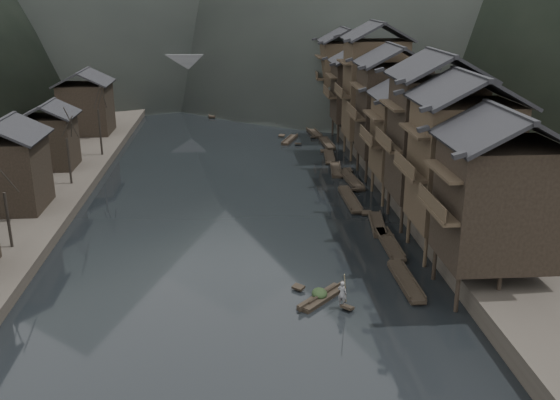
{
  "coord_description": "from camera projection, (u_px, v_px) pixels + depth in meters",
  "views": [
    {
      "loc": [
        0.02,
        -45.86,
        20.05
      ],
      "look_at": [
        3.83,
        5.86,
        2.5
      ],
      "focal_mm": 40.0,
      "sensor_mm": 36.0,
      "label": 1
    }
  ],
  "objects": [
    {
      "name": "moored_sampans",
      "position": [
        344.0,
        176.0,
        69.95
      ],
      "size": [
        2.91,
        60.94,
        0.47
      ],
      "color": "black",
      "rests_on": "water"
    },
    {
      "name": "water",
      "position": [
        238.0,
        254.0,
        49.75
      ],
      "size": [
        300.0,
        300.0,
        0.0
      ],
      "primitive_type": "plane",
      "color": "black",
      "rests_on": "ground"
    },
    {
      "name": "bamboo_pole",
      "position": [
        347.0,
        254.0,
        40.14
      ],
      "size": [
        0.69,
        2.25,
        3.38
      ],
      "primitive_type": "cylinder",
      "rotation": [
        0.6,
        0.0,
        -0.28
      ],
      "color": "#8C7A51",
      "rests_on": "boatman"
    },
    {
      "name": "cargo_heap",
      "position": [
        320.0,
        289.0,
        42.35
      ],
      "size": [
        1.06,
        1.39,
        0.64
      ],
      "primitive_type": "ellipsoid",
      "color": "black",
      "rests_on": "hero_sampan"
    },
    {
      "name": "midriver_boats",
      "position": [
        261.0,
        125.0,
        96.39
      ],
      "size": [
        13.98,
        25.46,
        0.45
      ],
      "color": "black",
      "rests_on": "water"
    },
    {
      "name": "stone_bridge",
      "position": [
        233.0,
        74.0,
        116.13
      ],
      "size": [
        40.0,
        6.0,
        9.0
      ],
      "color": "#4C4C4F",
      "rests_on": "ground"
    },
    {
      "name": "boatman",
      "position": [
        342.0,
        290.0,
        40.94
      ],
      "size": [
        0.76,
        0.7,
        1.74
      ],
      "primitive_type": "imported",
      "rotation": [
        0.0,
        0.0,
        2.56
      ],
      "color": "slate",
      "rests_on": "hero_sampan"
    },
    {
      "name": "stilt_houses",
      "position": [
        396.0,
        99.0,
        66.46
      ],
      "size": [
        9.0,
        67.6,
        16.71
      ],
      "color": "black",
      "rests_on": "ground"
    },
    {
      "name": "left_houses",
      "position": [
        40.0,
        134.0,
        65.51
      ],
      "size": [
        8.1,
        53.2,
        8.73
      ],
      "color": "black",
      "rests_on": "left_bank"
    },
    {
      "name": "right_bank",
      "position": [
        478.0,
        130.0,
        89.68
      ],
      "size": [
        40.0,
        200.0,
        1.8
      ],
      "primitive_type": "cube",
      "color": "#2D2823",
      "rests_on": "ground"
    },
    {
      "name": "hero_sampan",
      "position": [
        322.0,
        297.0,
        42.39
      ],
      "size": [
        3.9,
        4.1,
        0.43
      ],
      "color": "black",
      "rests_on": "water"
    },
    {
      "name": "bare_trees",
      "position": [
        51.0,
        143.0,
        57.74
      ],
      "size": [
        3.98,
        42.87,
        7.96
      ],
      "color": "black",
      "rests_on": "left_bank"
    }
  ]
}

